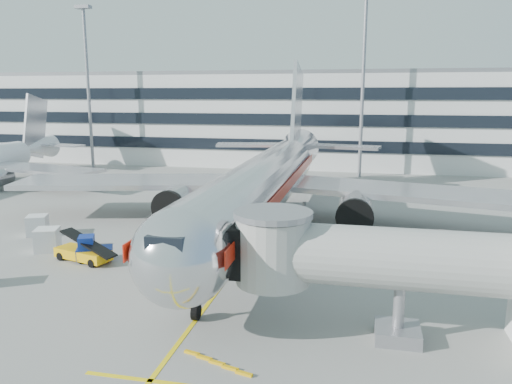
% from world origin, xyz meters
% --- Properties ---
extents(ground, '(180.00, 180.00, 0.00)m').
position_xyz_m(ground, '(0.00, 0.00, 0.00)').
color(ground, gray).
rests_on(ground, ground).
extents(lead_in_line, '(0.25, 70.00, 0.01)m').
position_xyz_m(lead_in_line, '(0.00, 10.00, 0.01)').
color(lead_in_line, yellow).
rests_on(lead_in_line, ground).
extents(stop_bar, '(6.00, 0.25, 0.01)m').
position_xyz_m(stop_bar, '(0.00, -14.00, 0.01)').
color(stop_bar, yellow).
rests_on(stop_bar, ground).
extents(main_jet, '(50.95, 48.70, 16.06)m').
position_xyz_m(main_jet, '(0.00, 11.72, 4.23)').
color(main_jet, silver).
rests_on(main_jet, ground).
extents(jet_bridge, '(17.80, 4.50, 7.00)m').
position_xyz_m(jet_bridge, '(12.18, -8.00, 3.87)').
color(jet_bridge, silver).
rests_on(jet_bridge, ground).
extents(terminal, '(150.00, 24.25, 15.60)m').
position_xyz_m(terminal, '(0.00, 57.95, 7.80)').
color(terminal, silver).
rests_on(terminal, ground).
extents(light_mast_west, '(2.40, 1.20, 25.45)m').
position_xyz_m(light_mast_west, '(-35.00, 42.00, 14.88)').
color(light_mast_west, gray).
rests_on(light_mast_west, ground).
extents(light_mast_centre, '(2.40, 1.20, 25.45)m').
position_xyz_m(light_mast_centre, '(8.00, 42.00, 14.88)').
color(light_mast_centre, gray).
rests_on(light_mast_centre, ground).
extents(belt_loader, '(4.72, 2.76, 2.20)m').
position_xyz_m(belt_loader, '(-11.20, -0.56, 0.63)').
color(belt_loader, '#EBAC09').
rests_on(belt_loader, ground).
extents(baggage_tug, '(2.84, 2.36, 1.86)m').
position_xyz_m(baggage_tug, '(-10.61, -0.31, 0.81)').
color(baggage_tug, navy).
rests_on(baggage_tug, ground).
extents(cargo_container_left, '(2.16, 2.16, 1.80)m').
position_xyz_m(cargo_container_left, '(-15.17, 0.99, 0.90)').
color(cargo_container_left, silver).
rests_on(cargo_container_left, ground).
extents(cargo_container_right, '(2.14, 2.14, 1.73)m').
position_xyz_m(cargo_container_right, '(-18.74, 4.77, 0.87)').
color(cargo_container_right, silver).
rests_on(cargo_container_right, ground).
extents(ramp_worker, '(0.71, 0.68, 1.63)m').
position_xyz_m(ramp_worker, '(-6.19, 0.13, 0.82)').
color(ramp_worker, '#7CDF17').
rests_on(ramp_worker, ground).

